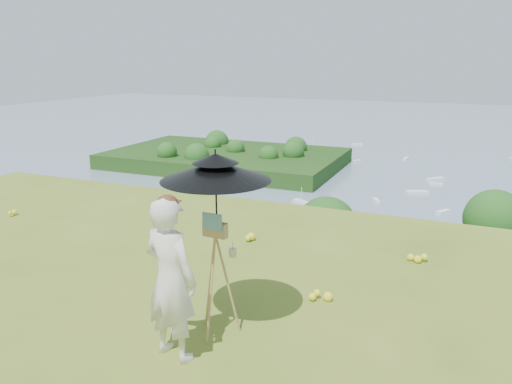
% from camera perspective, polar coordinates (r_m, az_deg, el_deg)
% --- Properties ---
extents(shoreline_tier, '(170.00, 28.00, 8.00)m').
position_cam_1_polar(shoreline_tier, '(86.93, 18.32, -12.49)').
color(shoreline_tier, slate).
rests_on(shoreline_tier, bay_water).
extents(bay_water, '(700.00, 700.00, 0.00)m').
position_cam_1_polar(bay_water, '(245.43, 22.01, 5.21)').
color(bay_water, slate).
rests_on(bay_water, ground).
extents(peninsula, '(90.00, 60.00, 12.00)m').
position_cam_1_polar(peninsula, '(179.25, -3.47, 4.66)').
color(peninsula, '#13330E').
rests_on(peninsula, bay_water).
extents(slope_trees, '(110.00, 50.00, 6.00)m').
position_cam_1_polar(slope_trees, '(41.88, 15.43, -11.02)').
color(slope_trees, '#1B4B16').
rests_on(slope_trees, forest_slope).
extents(harbor_town, '(110.00, 22.00, 5.00)m').
position_cam_1_polar(harbor_town, '(84.22, 18.68, -8.55)').
color(harbor_town, silver).
rests_on(harbor_town, shoreline_tier).
extents(moored_boats, '(140.00, 140.00, 0.70)m').
position_cam_1_polar(moored_boats, '(168.47, 16.92, 1.75)').
color(moored_boats, white).
rests_on(moored_boats, bay_water).
extents(painter, '(0.69, 0.53, 1.71)m').
position_cam_1_polar(painter, '(5.08, -9.73, -9.81)').
color(painter, beige).
rests_on(painter, ground).
extents(field_easel, '(0.57, 0.57, 1.41)m').
position_cam_1_polar(field_easel, '(5.50, -4.57, -9.32)').
color(field_easel, '#A37244').
rests_on(field_easel, ground).
extents(sun_umbrella, '(1.36, 1.36, 0.91)m').
position_cam_1_polar(sun_umbrella, '(5.21, -4.58, -0.04)').
color(sun_umbrella, black).
rests_on(sun_umbrella, field_easel).
extents(painter_cap, '(0.28, 0.31, 0.10)m').
position_cam_1_polar(painter_cap, '(4.80, -10.15, -1.06)').
color(painter_cap, '#C26D6A').
rests_on(painter_cap, painter).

